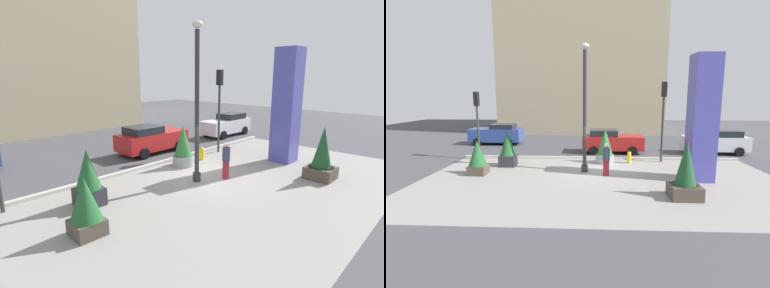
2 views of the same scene
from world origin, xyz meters
The scene contains 14 objects.
ground_plane centered at (0.00, 4.00, 0.00)m, with size 60.00×60.00×0.00m, color #47474C.
plaza_pavement centered at (0.00, -2.00, 0.00)m, with size 18.00×10.00×0.02m, color gray.
curb_strip centered at (0.00, 3.12, 0.08)m, with size 18.00×0.24×0.16m, color #B7B2A8.
lamp_post centered at (-0.86, -0.09, 3.33)m, with size 0.44×0.44×6.82m.
art_pillar_blue centered at (4.86, -1.36, 3.05)m, with size 1.19×1.19×6.10m, color #4C4CAD.
potted_plant_mid_plaza centered at (3.35, -3.99, 1.03)m, with size 1.22×1.22×2.44m.
potted_plant_near_left centered at (-5.45, 1.02, 1.03)m, with size 0.93×0.93×2.11m.
potted_plant_near_right centered at (-6.52, -0.89, 0.92)m, with size 0.96×0.96×1.83m.
potted_plant_by_pillar centered at (0.36, 2.02, 1.00)m, with size 1.11×1.11×2.17m.
fire_hydrant centered at (1.86, 2.06, 0.37)m, with size 0.36×0.26×0.75m.
traffic_light_corner centered at (3.93, 2.53, 3.35)m, with size 0.28×0.42×4.99m.
car_intersection centered at (8.49, 5.38, 0.86)m, with size 4.46×1.97×1.71m.
car_far_lane centered at (0.95, 5.43, 0.85)m, with size 4.41×2.12×1.70m.
pedestrian_crossing centered at (0.29, -0.85, 0.97)m, with size 0.42×0.42×1.74m.
Camera 1 is at (-10.15, -8.72, 4.70)m, focal length 27.67 mm.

